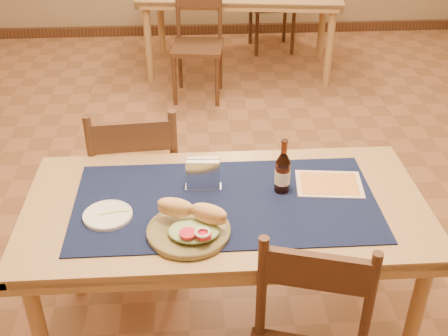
{
  "coord_description": "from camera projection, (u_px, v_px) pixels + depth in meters",
  "views": [
    {
      "loc": [
        -0.12,
        -2.61,
        2.05
      ],
      "look_at": [
        0.0,
        -0.7,
        0.85
      ],
      "focal_mm": 45.0,
      "sensor_mm": 36.0,
      "label": 1
    }
  ],
  "objects": [
    {
      "name": "side_plate",
      "position": [
        108.0,
        215.0,
        2.14
      ],
      "size": [
        0.19,
        0.19,
        0.02
      ],
      "color": "silver",
      "rests_on": "placemat"
    },
    {
      "name": "chair_back_far",
      "position": [
        273.0,
        4.0,
        5.56
      ],
      "size": [
        0.46,
        0.46,
        0.92
      ],
      "color": "#4C2C1B",
      "rests_on": "ground"
    },
    {
      "name": "menu_card",
      "position": [
        329.0,
        184.0,
        2.33
      ],
      "size": [
        0.29,
        0.23,
        0.01
      ],
      "color": "beige",
      "rests_on": "placemat"
    },
    {
      "name": "napkin_holder",
      "position": [
        203.0,
        175.0,
        2.28
      ],
      "size": [
        0.15,
        0.06,
        0.13
      ],
      "color": "white",
      "rests_on": "placemat"
    },
    {
      "name": "baseboard",
      "position": [
        216.0,
        220.0,
        3.28
      ],
      "size": [
        6.0,
        7.0,
        0.1
      ],
      "color": "#4C2C1B",
      "rests_on": "ground"
    },
    {
      "name": "chair_back_near",
      "position": [
        198.0,
        43.0,
        4.64
      ],
      "size": [
        0.46,
        0.46,
        0.89
      ],
      "color": "#4C2C1B",
      "rests_on": "ground"
    },
    {
      "name": "main_table",
      "position": [
        226.0,
        219.0,
        2.28
      ],
      "size": [
        1.6,
        0.8,
        0.75
      ],
      "color": "#9E7E4A",
      "rests_on": "ground"
    },
    {
      "name": "placemat",
      "position": [
        226.0,
        202.0,
        2.23
      ],
      "size": [
        1.2,
        0.6,
        0.01
      ],
      "primitive_type": "cube",
      "color": "#101B3C",
      "rests_on": "main_table"
    },
    {
      "name": "fork",
      "position": [
        117.0,
        211.0,
        2.15
      ],
      "size": [
        0.12,
        0.04,
        0.0
      ],
      "color": "#9EDD79",
      "rests_on": "side_plate"
    },
    {
      "name": "beer_bottle",
      "position": [
        283.0,
        173.0,
        2.25
      ],
      "size": [
        0.06,
        0.06,
        0.24
      ],
      "color": "#4F1F0E",
      "rests_on": "placemat"
    },
    {
      "name": "sandwich_plate",
      "position": [
        191.0,
        226.0,
        2.04
      ],
      "size": [
        0.31,
        0.31,
        0.12
      ],
      "color": "olive",
      "rests_on": "placemat"
    },
    {
      "name": "chair_main_far",
      "position": [
        137.0,
        181.0,
        2.84
      ],
      "size": [
        0.47,
        0.47,
        0.94
      ],
      "color": "#4C2C1B",
      "rests_on": "ground"
    }
  ]
}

